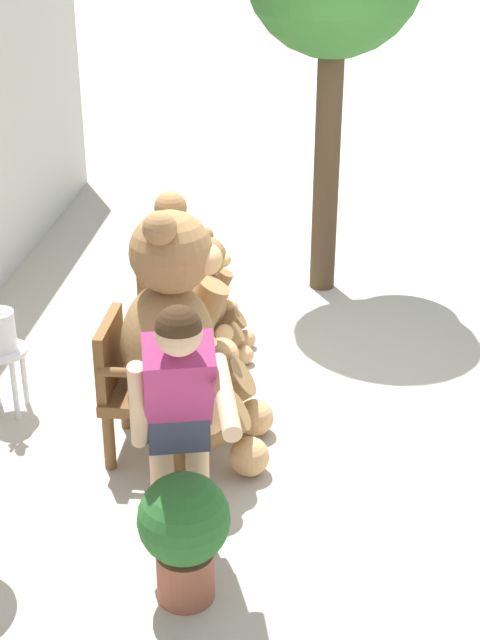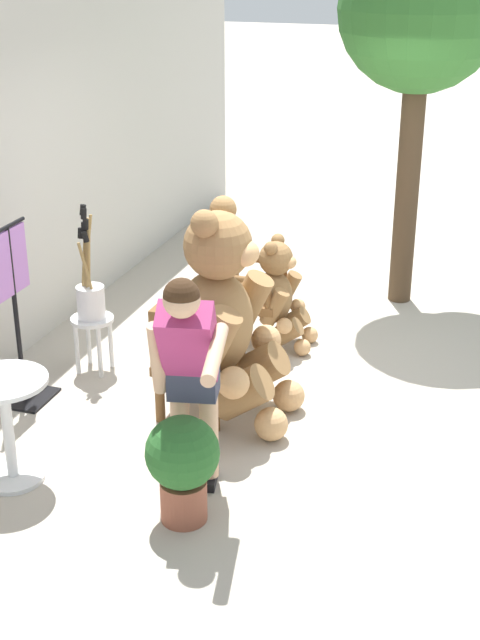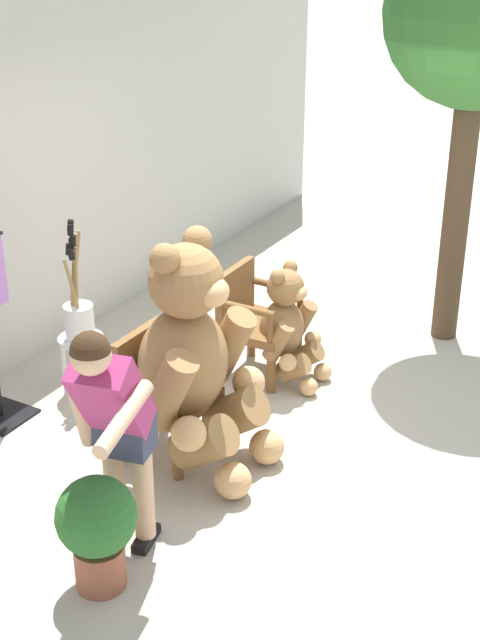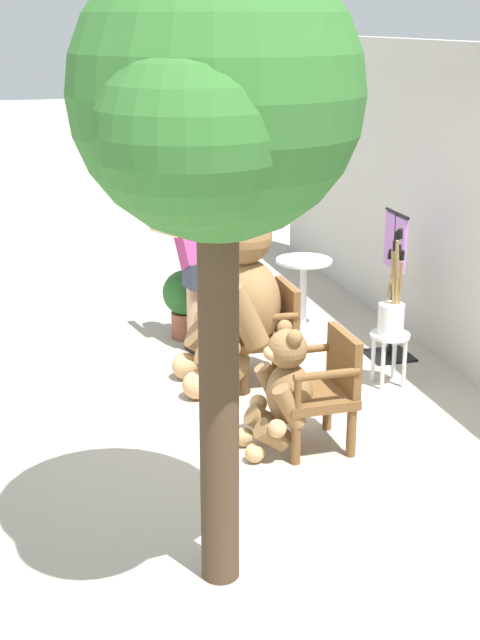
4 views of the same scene
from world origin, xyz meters
name	(u,v)px [view 4 (image 4 of 4)]	position (x,y,z in m)	size (l,w,h in m)	color
ground_plane	(215,419)	(0.00, 0.00, 0.00)	(60.00, 60.00, 0.00)	#B2A899
wooden_chair_left	(268,330)	(-0.64, 0.63, 0.46)	(0.57, 0.53, 0.86)	brown
wooden_chair_right	(321,387)	(0.64, 0.63, 0.46)	(0.56, 0.52, 0.86)	brown
teddy_bear_large	(238,297)	(-0.64, 0.36, 0.78)	(0.95, 0.90, 1.59)	olive
teddy_bear_small	(283,390)	(0.64, 0.34, 0.47)	(0.57, 0.54, 0.96)	olive
person_visitor	(195,254)	(-1.64, 0.23, 0.90)	(0.77, 0.59, 1.51)	black
white_stool	(390,345)	(-0.28, 1.60, 0.36)	(0.34, 0.34, 0.46)	silver
brush_bucket	(392,310)	(-0.28, 1.60, 0.67)	(0.22, 0.22, 0.91)	white
round_side_table	(303,286)	(-1.86, 1.39, 0.45)	(0.56, 0.56, 0.72)	silver
patio_tree	(212,109)	(2.07, -0.52, 2.58)	(1.49, 1.42, 3.36)	#473523
potted_plant	(185,299)	(-1.91, 0.19, 0.40)	(0.44, 0.44, 0.68)	brown
clothing_display_stand	(393,282)	(-0.88, 1.89, 0.72)	(0.44, 0.40, 1.36)	black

